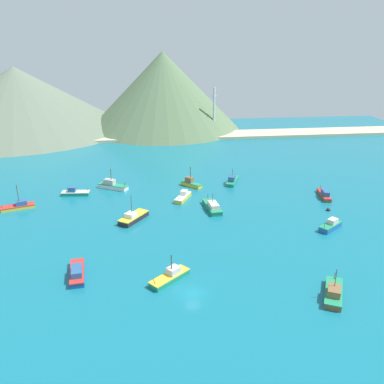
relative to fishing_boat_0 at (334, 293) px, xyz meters
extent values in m
cube|color=#146B7F|center=(-24.15, 34.03, -1.10)|extent=(260.00, 280.00, 0.50)
cube|color=brown|center=(0.10, 0.20, -0.36)|extent=(6.54, 9.18, 0.98)
cube|color=#238C5B|center=(0.10, 0.20, 0.23)|extent=(6.67, 9.36, 0.20)
cube|color=brown|center=(-0.40, -0.78, 0.94)|extent=(3.25, 3.66, 1.21)
cylinder|color=#4C3823|center=(1.93, 3.76, 0.82)|extent=(0.37, 0.57, 1.33)
cylinder|color=#4C3823|center=(-0.12, -0.24, 3.17)|extent=(0.13, 0.13, 3.24)
cube|color=silver|center=(-41.17, 60.80, -0.27)|extent=(9.22, 6.73, 1.16)
cube|color=#238C5B|center=(-41.17, 60.80, 0.42)|extent=(9.40, 6.86, 0.20)
cube|color=#B2ADA3|center=(-42.17, 61.38, 1.26)|extent=(3.79, 3.25, 1.49)
cylinder|color=#4C3823|center=(-37.57, 58.73, 1.13)|extent=(0.64, 0.44, 1.57)
cylinder|color=#4C3823|center=(-41.59, 61.05, 3.75)|extent=(0.19, 0.19, 3.48)
cube|color=#198466|center=(-51.66, 56.84, -0.41)|extent=(7.85, 3.22, 0.88)
cube|color=white|center=(-51.66, 56.84, 0.13)|extent=(8.01, 3.29, 0.20)
cube|color=#28568C|center=(-52.61, 56.92, 0.93)|extent=(2.23, 2.11, 1.40)
cylinder|color=#4C3823|center=(-48.22, 56.55, 0.64)|extent=(0.54, 0.16, 1.20)
cube|color=gold|center=(-65.54, 48.28, -0.48)|extent=(8.86, 5.36, 0.74)
cube|color=red|center=(-65.54, 48.28, -0.01)|extent=(9.04, 5.47, 0.20)
cube|color=#28568C|center=(-64.55, 48.60, 0.70)|extent=(3.29, 2.93, 1.21)
cylinder|color=#4C3823|center=(-69.13, 47.11, 0.41)|extent=(0.48, 0.26, 1.01)
cylinder|color=#4C3823|center=(-65.07, 48.43, 3.53)|extent=(0.17, 0.17, 4.46)
cube|color=#1E5BA8|center=(11.53, 25.90, -0.29)|extent=(6.82, 5.86, 1.12)
cube|color=#238C5B|center=(11.53, 25.90, 0.38)|extent=(6.95, 5.97, 0.20)
cube|color=beige|center=(12.21, 26.39, 1.02)|extent=(3.00, 2.84, 1.08)
cylinder|color=#4C3823|center=(9.08, 24.11, 1.06)|extent=(0.60, 0.48, 1.52)
cube|color=#14478C|center=(-45.14, 12.56, -0.38)|extent=(3.66, 9.28, 0.94)
cube|color=red|center=(-45.14, 12.56, 0.19)|extent=(3.73, 9.47, 0.20)
cube|color=#28568C|center=(-45.00, 11.44, 0.84)|extent=(2.39, 4.17, 1.11)
cube|color=gold|center=(-17.43, 59.96, -0.34)|extent=(6.19, 6.41, 1.01)
cube|color=#238C5B|center=(-17.43, 59.96, 0.27)|extent=(6.32, 6.54, 0.20)
cube|color=brown|center=(-18.03, 60.60, 1.16)|extent=(2.68, 2.72, 1.60)
cylinder|color=#4C3823|center=(-17.70, 60.25, 3.64)|extent=(0.19, 0.19, 3.35)
cube|color=#198466|center=(-4.14, 61.80, -0.42)|extent=(5.83, 9.33, 0.84)
cube|color=#238C5B|center=(-4.14, 61.80, 0.10)|extent=(5.94, 9.52, 0.20)
cube|color=#28568C|center=(-4.59, 60.76, 0.96)|extent=(2.83, 3.43, 1.52)
cylinder|color=#4C3823|center=(-2.52, 65.57, 0.59)|extent=(0.31, 0.52, 1.15)
cylinder|color=#4C3823|center=(-4.36, 61.30, 2.82)|extent=(0.12, 0.12, 2.20)
cube|color=#198466|center=(-27.88, 8.68, -0.39)|extent=(7.97, 7.35, 0.91)
cube|color=gold|center=(-27.88, 8.68, 0.16)|extent=(8.13, 7.50, 0.20)
cube|color=beige|center=(-27.09, 9.37, 0.86)|extent=(3.04, 2.98, 1.20)
cylinder|color=#4C3823|center=(-30.75, 6.22, 0.69)|extent=(0.49, 0.45, 1.23)
cylinder|color=#4C3823|center=(-27.46, 9.05, 2.88)|extent=(0.19, 0.19, 2.85)
cube|color=#232328|center=(-34.78, 36.71, -0.26)|extent=(7.62, 8.93, 1.17)
cube|color=gold|center=(-34.78, 36.71, 0.42)|extent=(7.78, 9.11, 0.20)
cube|color=silver|center=(-35.42, 35.82, 1.06)|extent=(3.22, 3.22, 1.08)
cylinder|color=#4C3823|center=(-35.15, 36.20, 3.80)|extent=(0.14, 0.14, 4.39)
cube|color=gold|center=(-21.15, 49.38, -0.36)|extent=(5.51, 8.02, 0.97)
cube|color=white|center=(-21.15, 49.38, 0.22)|extent=(5.62, 8.18, 0.20)
cube|color=silver|center=(-20.71, 50.26, 0.93)|extent=(2.38, 2.54, 1.21)
cylinder|color=#4C3823|center=(-22.75, 46.22, 0.80)|extent=(0.37, 0.57, 1.32)
cube|color=#198466|center=(-14.18, 41.41, -0.34)|extent=(3.83, 10.31, 1.02)
cube|color=#238C5B|center=(-14.18, 41.41, 0.27)|extent=(3.91, 10.52, 0.20)
cube|color=beige|center=(-14.06, 40.15, 0.89)|extent=(2.59, 4.67, 1.03)
cylinder|color=#4C3823|center=(-14.60, 45.93, 0.89)|extent=(0.18, 0.61, 1.38)
cylinder|color=#4C3823|center=(-14.14, 41.05, 2.61)|extent=(0.12, 0.12, 2.42)
cube|color=brown|center=(19.17, 46.39, -0.41)|extent=(3.56, 9.38, 0.86)
cube|color=red|center=(19.17, 46.39, 0.12)|extent=(3.63, 9.57, 0.20)
cube|color=#28568C|center=(18.97, 45.26, 0.87)|extent=(2.15, 4.13, 1.31)
cylinder|color=#4C3823|center=(19.90, 50.46, 0.62)|extent=(0.21, 0.54, 1.18)
sphere|color=#232328|center=(16.05, 36.65, -0.66)|extent=(1.09, 1.09, 1.09)
cube|color=beige|center=(-24.15, 128.89, -0.25)|extent=(247.00, 15.20, 1.20)
cone|color=#60705B|center=(-92.16, 155.04, 14.62)|extent=(107.50, 107.50, 30.94)
cone|color=#56704C|center=(-20.36, 151.20, 18.09)|extent=(77.10, 77.10, 37.86)
cylinder|color=silver|center=(1.78, 129.69, 10.40)|extent=(1.08, 1.08, 22.50)
cylinder|color=silver|center=(1.78, 129.69, 17.61)|extent=(2.25, 0.54, 0.54)
cylinder|color=silver|center=(1.78, 129.69, 13.10)|extent=(0.54, 1.80, 0.54)
camera|label=1|loc=(-31.74, -55.65, 40.64)|focal=37.62mm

